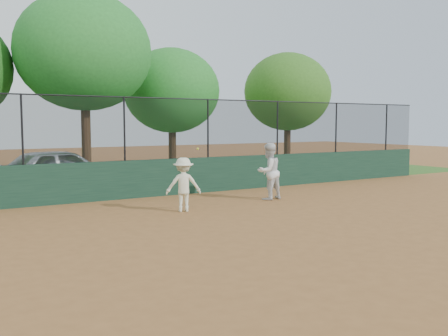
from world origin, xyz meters
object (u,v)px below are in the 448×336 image
tree_2 (84,52)px  tree_3 (172,91)px  player_second (269,171)px  parked_car (61,170)px  tree_4 (288,92)px  player_main (183,185)px

tree_2 → tree_3: 5.26m
player_second → tree_3: size_ratio=0.30×
parked_car → tree_4: tree_4 is taller
parked_car → tree_4: 13.14m
tree_3 → parked_car: bearing=-147.6°
player_second → tree_4: size_ratio=0.29×
player_second → tree_2: size_ratio=0.24×
tree_3 → player_second: bearing=-96.8°
player_second → parked_car: bearing=-53.5°
parked_car → tree_2: bearing=-50.1°
parked_car → player_main: 5.95m
parked_car → player_second: bearing=-147.8°
parked_car → tree_4: size_ratio=0.74×
player_main → tree_3: bearing=65.8°
player_second → tree_3: (1.08, 9.06, 3.01)m
parked_car → tree_3: bearing=-69.9°
player_main → tree_3: size_ratio=0.29×
tree_4 → tree_2: bearing=-174.1°
player_second → tree_2: 8.96m
player_second → player_main: 3.26m
tree_2 → tree_4: tree_2 is taller
player_second → tree_2: (-3.62, 7.03, 4.22)m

